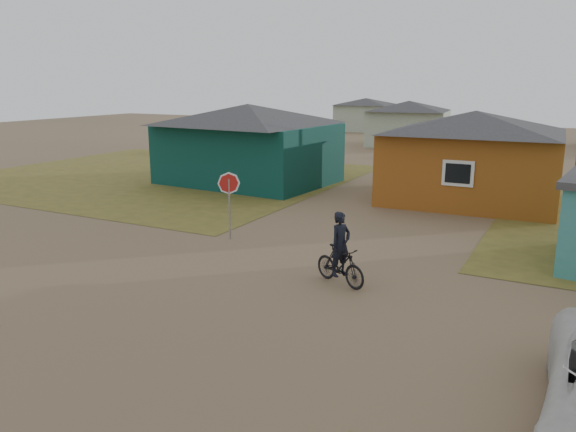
% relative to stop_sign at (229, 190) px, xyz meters
% --- Properties ---
extents(ground, '(120.00, 120.00, 0.00)m').
position_rel_stop_sign_xyz_m(ground, '(3.41, -4.01, -1.67)').
color(ground, '#7B6247').
extents(grass_nw, '(20.00, 18.00, 0.00)m').
position_rel_stop_sign_xyz_m(grass_nw, '(-10.59, 8.99, -1.66)').
color(grass_nw, olive).
rests_on(grass_nw, ground).
extents(house_teal, '(8.93, 7.08, 4.00)m').
position_rel_stop_sign_xyz_m(house_teal, '(-5.09, 9.49, 0.39)').
color(house_teal, '#09342D').
rests_on(house_teal, ground).
extents(house_yellow, '(7.72, 6.76, 3.90)m').
position_rel_stop_sign_xyz_m(house_yellow, '(5.91, 9.99, 0.34)').
color(house_yellow, '#924E16').
rests_on(house_yellow, ground).
extents(house_pale_west, '(7.04, 6.15, 3.60)m').
position_rel_stop_sign_xyz_m(house_pale_west, '(-2.59, 29.99, 0.19)').
color(house_pale_west, '#A7B69D').
rests_on(house_pale_west, ground).
extents(house_pale_north, '(6.28, 5.81, 3.40)m').
position_rel_stop_sign_xyz_m(house_pale_north, '(-10.59, 41.99, 0.09)').
color(house_pale_north, '#A7B69D').
rests_on(house_pale_north, ground).
extents(stop_sign, '(0.72, 0.23, 2.25)m').
position_rel_stop_sign_xyz_m(stop_sign, '(0.00, 0.00, 0.00)').
color(stop_sign, gray).
rests_on(stop_sign, ground).
extents(cyclist, '(1.74, 1.10, 1.91)m').
position_rel_stop_sign_xyz_m(cyclist, '(4.86, -2.26, -0.97)').
color(cyclist, black).
rests_on(cyclist, ground).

